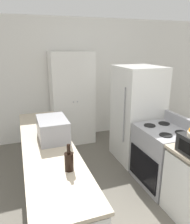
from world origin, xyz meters
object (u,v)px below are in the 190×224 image
at_px(pantry_cabinet, 72,99).
at_px(microwave, 53,129).
at_px(wine_bottle, 69,161).
at_px(refrigerator, 137,115).
at_px(stove, 162,156).

height_order(pantry_cabinet, microwave, pantry_cabinet).
bearing_deg(wine_bottle, refrigerator, 42.14).
distance_m(pantry_cabinet, stove, 2.21).
xyz_separation_m(stove, wine_bottle, (-1.54, -0.58, 0.54)).
bearing_deg(refrigerator, wine_bottle, -137.86).
bearing_deg(wine_bottle, pantry_cabinet, 75.48).
xyz_separation_m(pantry_cabinet, microwave, (-0.69, -1.76, 0.07)).
bearing_deg(microwave, refrigerator, 21.65).
height_order(refrigerator, microwave, refrigerator).
bearing_deg(refrigerator, pantry_cabinet, 128.90).
height_order(microwave, wine_bottle, microwave).
relative_size(refrigerator, wine_bottle, 6.26).
bearing_deg(stove, pantry_cabinet, 114.08).
distance_m(refrigerator, wine_bottle, 2.12).
bearing_deg(pantry_cabinet, microwave, -111.25).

